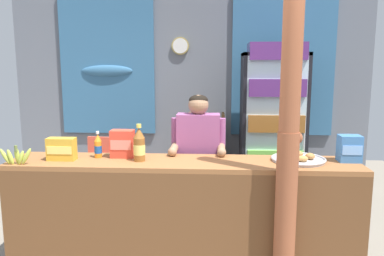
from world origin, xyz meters
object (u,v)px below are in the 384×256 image
pastry_tray (298,159)px  shopkeeper (198,152)px  snack_box_crackers (122,144)px  soda_bottle_orange_soda (98,146)px  stall_counter (182,208)px  plastic_lawn_chair (100,168)px  banana_bunch (16,156)px  timber_post (289,139)px  bottle_shelf_rack (206,153)px  snack_box_biscuit (349,148)px  drink_fridge (273,119)px  snack_box_choco_powder (62,149)px  soda_bottle_iced_tea (139,145)px

pastry_tray → shopkeeper: bearing=156.3°
snack_box_crackers → soda_bottle_orange_soda: bearing=-172.1°
stall_counter → plastic_lawn_chair: stall_counter is taller
stall_counter → banana_bunch: 1.42m
stall_counter → timber_post: bearing=-16.0°
bottle_shelf_rack → plastic_lawn_chair: bottle_shelf_rack is taller
snack_box_biscuit → pastry_tray: bearing=-178.3°
plastic_lawn_chair → banana_bunch: bearing=-96.3°
bottle_shelf_rack → banana_bunch: 2.60m
drink_fridge → snack_box_biscuit: size_ratio=9.09×
shopkeeper → snack_box_biscuit: bearing=-15.9°
drink_fridge → banana_bunch: size_ratio=7.28×
snack_box_biscuit → bottle_shelf_rack: bearing=124.1°
shopkeeper → bottle_shelf_rack: bearing=88.4°
timber_post → snack_box_choco_powder: size_ratio=10.89×
soda_bottle_iced_tea → pastry_tray: size_ratio=0.70×
timber_post → shopkeeper: size_ratio=1.72×
pastry_tray → banana_bunch: bearing=-174.0°
snack_box_crackers → banana_bunch: size_ratio=0.86×
soda_bottle_iced_tea → soda_bottle_orange_soda: 0.39m
soda_bottle_iced_tea → snack_box_crackers: soda_bottle_iced_tea is taller
timber_post → snack_box_crackers: size_ratio=10.68×
snack_box_biscuit → timber_post: bearing=-145.4°
soda_bottle_iced_tea → snack_box_crackers: bearing=144.3°
stall_counter → pastry_tray: size_ratio=6.51×
bottle_shelf_rack → snack_box_biscuit: bearing=-55.9°
snack_box_biscuit → snack_box_crackers: (-1.92, 0.04, 0.01)m
timber_post → soda_bottle_iced_tea: 1.22m
soda_bottle_iced_tea → banana_bunch: (-0.98, -0.17, -0.07)m
stall_counter → banana_bunch: size_ratio=10.61×
stall_counter → plastic_lawn_chair: bearing=127.0°
banana_bunch → timber_post: bearing=-3.8°
soda_bottle_orange_soda → pastry_tray: bearing=-0.7°
bottle_shelf_rack → snack_box_choco_powder: (-1.18, -1.92, 0.46)m
soda_bottle_iced_tea → snack_box_biscuit: (1.75, 0.09, -0.02)m
shopkeeper → snack_box_choco_powder: bearing=-158.0°
timber_post → drink_fridge: bearing=84.9°
soda_bottle_iced_tea → snack_box_biscuit: soda_bottle_iced_tea is taller
soda_bottle_iced_tea → snack_box_choco_powder: soda_bottle_iced_tea is taller
drink_fridge → soda_bottle_iced_tea: bearing=-130.1°
shopkeeper → snack_box_biscuit: (1.28, -0.36, 0.14)m
stall_counter → timber_post: size_ratio=1.15×
bottle_shelf_rack → snack_box_biscuit: size_ratio=5.12×
stall_counter → snack_box_crackers: size_ratio=12.28×
bottle_shelf_rack → shopkeeper: 1.50m
soda_bottle_iced_tea → timber_post: bearing=-15.1°
banana_bunch → snack_box_crackers: bearing=20.1°
drink_fridge → shopkeeper: size_ratio=1.36×
timber_post → bottle_shelf_rack: timber_post is taller
shopkeeper → soda_bottle_orange_soda: shopkeeper is taller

